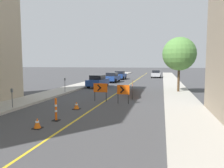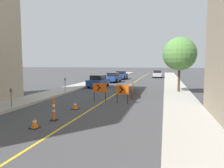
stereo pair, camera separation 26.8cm
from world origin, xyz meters
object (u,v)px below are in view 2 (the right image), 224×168
Objects in this scene: parked_car_curb_mid at (113,77)px; parked_car_opposite_side at (157,74)px; street_tree_right_near at (180,54)px; traffic_cone_third at (35,123)px; parked_car_curb_far at (121,75)px; parking_meter_far_curb at (65,82)px; arrow_barricade_secondary at (122,91)px; parked_car_curb_near at (98,81)px; parking_meter_near_curb at (11,94)px; arrow_barricade_primary at (100,89)px; delineator_post_rear at (54,111)px; traffic_cone_fourth at (75,105)px.

parked_car_curb_mid and parked_car_opposite_side have the same top height.
traffic_cone_third is at bearing -117.43° from street_tree_right_near.
traffic_cone_third is 0.12× the size of parked_car_curb_far.
arrow_barricade_secondary is at bearing -31.71° from parking_meter_far_curb.
arrow_barricade_secondary is 25.24m from parked_car_curb_far.
parked_car_curb_near is 0.78× the size of street_tree_right_near.
parked_car_curb_far is 28.71m from parking_meter_near_curb.
parked_car_curb_mid is at bearing 95.14° from arrow_barricade_primary.
arrow_barricade_primary is 0.34× the size of parked_car_curb_far.
parking_meter_far_curb is at bearing 112.51° from delineator_post_rear.
delineator_post_rear is 0.29× the size of parked_car_curb_near.
parking_meter_near_curb is (-4.06, -1.23, 0.84)m from traffic_cone_fourth.
street_tree_right_near is (6.58, 6.52, 3.01)m from arrow_barricade_primary.
parked_car_curb_near is 1.02× the size of parked_car_opposite_side.
delineator_post_rear is 0.97× the size of parking_meter_near_curb.
arrow_barricade_secondary is 0.34× the size of parked_car_curb_far.
parked_car_opposite_side is (6.61, 6.45, 0.00)m from parked_car_curb_far.
traffic_cone_fourth is 3.92m from arrow_barricade_secondary.
delineator_post_rear is 0.29× the size of parked_car_curb_far.
parked_car_curb_near reaches higher than parking_meter_near_curb.
traffic_cone_third is at bearing -71.15° from parking_meter_far_curb.
parked_car_curb_far reaches higher than traffic_cone_third.
parking_meter_far_curb is at bearing -94.35° from parked_car_curb_mid.
parked_car_curb_far and parked_car_opposite_side have the same top height.
arrow_barricade_secondary reaches higher than delineator_post_rear.
parking_meter_far_curb reaches higher than parked_car_opposite_side.
delineator_post_rear is 0.22× the size of street_tree_right_near.
arrow_barricade_primary is at bearing 43.58° from parking_meter_near_curb.
parked_car_curb_far is at bearing 92.61° from parked_car_curb_mid.
parked_car_curb_mid is (-2.33, 23.89, 0.25)m from delineator_post_rear.
parked_car_curb_far is 3.01× the size of parking_meter_far_curb.
traffic_cone_third is at bearing -96.15° from parked_car_opposite_side.
arrow_barricade_primary is at bearing -96.21° from parked_car_opposite_side.
parked_car_curb_far is at bearing 94.30° from delineator_post_rear.
parked_car_opposite_side is 3.34× the size of parking_meter_near_curb.
street_tree_right_near is (7.27, 12.90, 3.51)m from delineator_post_rear.
arrow_barricade_secondary is 31.24m from parked_car_opposite_side.
parked_car_curb_near reaches higher than traffic_cone_fourth.
parking_meter_far_curb reaches higher than arrow_barricade_secondary.
traffic_cone_fourth is 0.12× the size of parked_car_curb_mid.
parked_car_opposite_side reaches higher than traffic_cone_fourth.
parking_meter_near_curb is at bearing -93.51° from parked_car_curb_near.
traffic_cone_third is 7.82m from arrow_barricade_secondary.
arrow_barricade_primary reaches higher than arrow_barricade_secondary.
arrow_barricade_primary is 1.03× the size of parking_meter_far_curb.
parked_car_curb_far is (-4.99, 24.75, -0.22)m from arrow_barricade_secondary.
delineator_post_rear is at bearing -114.06° from arrow_barricade_secondary.
delineator_post_rear is 16.39m from parked_car_curb_near.
parking_meter_far_curb reaches higher than parked_car_curb_far.
street_tree_right_near reaches higher than parked_car_curb_far.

